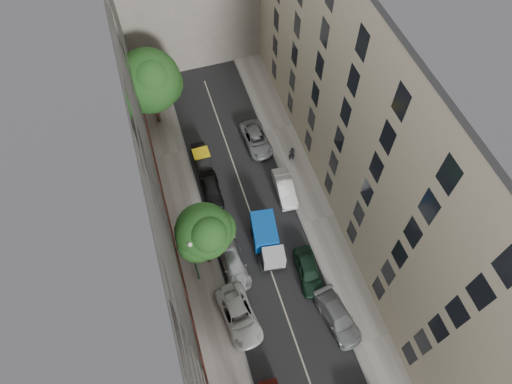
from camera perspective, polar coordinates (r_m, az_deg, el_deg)
name	(u,v)px	position (r m, az deg, el deg)	size (l,w,h in m)	color
ground	(259,236)	(39.55, 0.33, -5.52)	(120.00, 120.00, 0.00)	#4C4C49
road_surface	(259,236)	(39.54, 0.33, -5.51)	(8.00, 44.00, 0.02)	black
sidewalk_left	(196,253)	(39.09, -7.45, -7.54)	(3.00, 44.00, 0.15)	gray
sidewalk_right	(318,219)	(40.62, 7.77, -3.38)	(3.00, 44.00, 0.15)	gray
building_left	(96,209)	(30.98, -19.40, -2.07)	(8.00, 44.00, 20.00)	#484544
building_right	(405,132)	(34.71, 18.17, 7.19)	(8.00, 44.00, 20.00)	tan
tarp_truck	(267,239)	(38.05, 1.37, -5.94)	(2.53, 5.01, 2.21)	black
car_left_2	(239,316)	(36.13, -2.16, -15.18)	(2.44, 5.28, 1.47)	silver
car_left_3	(234,264)	(37.72, -2.77, -9.00)	(1.89, 4.64, 1.35)	#B6B6BB
car_left_4	(211,190)	(41.31, -5.62, 0.31)	(1.67, 4.16, 1.42)	black
car_left_5	(202,159)	(43.45, -6.77, 4.06)	(1.36, 3.89, 1.28)	black
car_right_1	(338,317)	(36.63, 10.21, -15.18)	(1.97, 4.86, 1.41)	slate
car_right_2	(309,271)	(37.60, 6.60, -9.80)	(1.76, 4.37, 1.49)	black
car_right_3	(285,188)	(41.30, 3.62, 0.51)	(1.49, 4.27, 1.41)	silver
car_right_4	(256,139)	(44.62, 0.01, 6.60)	(2.22, 4.82, 1.34)	slate
tree_mid	(205,233)	(34.12, -6.33, -5.12)	(4.75, 4.39, 7.44)	#382619
tree_far	(150,83)	(44.13, -13.08, 13.17)	(6.14, 5.99, 8.41)	#382619
lamp_post	(194,258)	(34.42, -7.79, -8.19)	(0.36, 0.36, 6.45)	#195837
pedestrian	(292,154)	(43.18, 4.48, 4.79)	(0.65, 0.43, 1.78)	black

